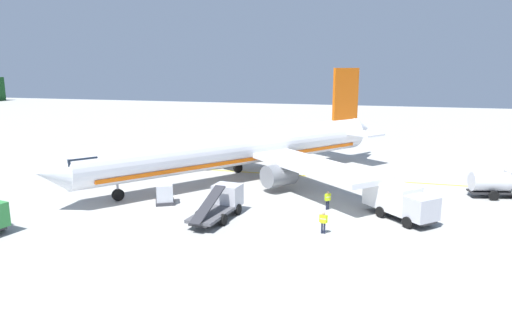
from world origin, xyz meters
The scene contains 10 objects.
airliner_foreground centered at (19.77, 16.53, 3.39)m, with size 35.11×30.05×11.90m.
service_truck_fuel centered at (6.90, 14.55, 1.17)m, with size 6.75×2.92×2.65m.
service_truck_baggage centered at (10.18, 0.61, 1.54)m, with size 6.09×5.98×2.75m.
service_truck_pushback centered at (19.05, -8.84, 1.39)m, with size 3.19×5.64×2.40m.
cargo_container_near centered at (8.76, 20.65, 0.90)m, with size 2.20×2.20×1.90m.
crew_marshaller centered at (21.42, 4.42, 1.01)m, with size 0.57×0.41×1.71m.
crew_loader_left centered at (10.93, 6.38, 0.96)m, with size 0.47×0.50×1.63m.
crew_loader_right centered at (5.12, 6.01, 0.97)m, with size 0.26×0.63×1.65m.
crew_supervisor centered at (22.80, 10.35, 0.95)m, with size 0.32×0.62×1.61m.
apron_guide_line centered at (22.58, 11.87, 0.01)m, with size 0.30×60.00×0.01m, color yellow.
Camera 1 is at (-26.70, 2.33, 12.09)m, focal length 31.84 mm.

